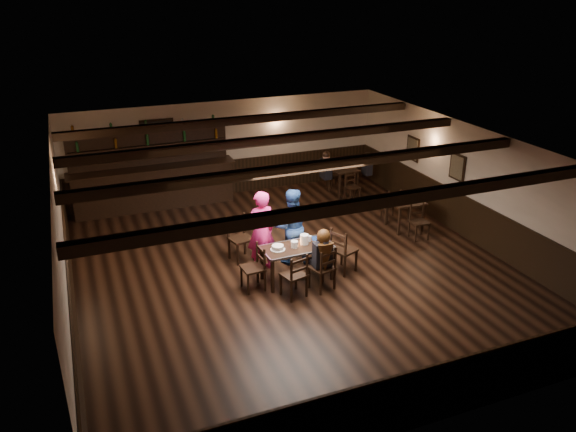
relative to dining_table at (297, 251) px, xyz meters
name	(u,v)px	position (x,y,z in m)	size (l,w,h in m)	color
ground	(293,268)	(0.12, 0.48, -0.66)	(10.00, 10.00, 0.00)	black
room_shell	(293,192)	(0.13, 0.52, 1.09)	(9.02, 10.02, 2.71)	beige
dining_table	(297,251)	(0.00, 0.00, 0.00)	(1.46, 0.76, 0.75)	black
chair_near_left	(296,273)	(-0.29, -0.67, -0.12)	(0.52, 0.51, 0.93)	black
chair_near_right	(325,266)	(0.34, -0.62, -0.11)	(0.54, 0.52, 0.93)	black
chair_end_left	(256,264)	(-0.89, -0.03, -0.11)	(0.44, 0.46, 0.93)	black
chair_end_right	(341,247)	(0.97, -0.07, -0.07)	(0.59, 0.60, 1.00)	black
chair_far_pushed	(239,234)	(-0.82, 1.36, -0.07)	(0.57, 0.55, 1.02)	black
woman_pink	(261,231)	(-0.54, 0.69, 0.23)	(0.65, 0.43, 1.78)	#FF3BA2
man_blue	(291,226)	(0.19, 0.78, 0.19)	(0.83, 0.64, 1.70)	navy
seated_person	(323,251)	(0.31, -0.57, 0.20)	(0.36, 0.54, 0.88)	black
cake	(278,248)	(-0.42, 0.01, 0.13)	(0.30, 0.30, 0.10)	white
plate_stack_a	(294,244)	(-0.06, -0.01, 0.16)	(0.15, 0.15, 0.14)	white
plate_stack_b	(304,239)	(0.19, 0.06, 0.20)	(0.18, 0.18, 0.21)	white
tea_light	(297,242)	(0.06, 0.13, 0.12)	(0.05, 0.05, 0.06)	#A5A8AD
salt_shaker	(316,244)	(0.37, -0.10, 0.13)	(0.03, 0.03, 0.08)	silver
pepper_shaker	(315,243)	(0.36, -0.07, 0.14)	(0.04, 0.04, 0.09)	#A5A8AD
drink_glass	(310,238)	(0.35, 0.15, 0.15)	(0.07, 0.07, 0.12)	silver
menu_red	(321,244)	(0.49, -0.10, 0.09)	(0.27, 0.19, 0.00)	maroon
menu_blue	(320,238)	(0.60, 0.18, 0.09)	(0.34, 0.24, 0.00)	navy
bar_counter	(154,181)	(-2.04, 5.20, 0.07)	(4.41, 0.70, 2.20)	black
back_table_a	(405,204)	(3.49, 1.40, -0.01)	(0.84, 0.84, 0.75)	black
back_table_b	(343,172)	(3.20, 4.21, -0.02)	(0.77, 0.77, 0.75)	black
bg_patron_left	(326,165)	(2.73, 4.39, 0.21)	(0.24, 0.39, 0.80)	black
bg_patron_right	(367,164)	(4.00, 4.25, 0.14)	(0.20, 0.33, 0.67)	black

